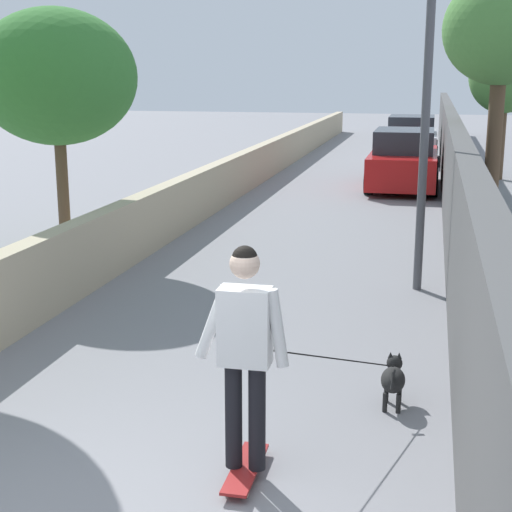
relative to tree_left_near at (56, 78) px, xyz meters
name	(u,v)px	position (x,y,z in m)	size (l,w,h in m)	color
ground_plane	(337,202)	(6.50, -3.73, -2.92)	(80.00, 80.00, 0.00)	gray
wall_left	(209,190)	(4.50, -1.17, -2.41)	(48.00, 0.30, 1.01)	tan
fence_right	(453,174)	(4.50, -6.29, -1.92)	(48.00, 0.30, 2.00)	#4C4C4C
tree_left_near	(56,78)	(0.00, 0.00, 0.00)	(2.55, 2.55, 4.00)	brown
tree_right_mid	(502,32)	(5.50, -7.12, 0.88)	(2.39, 2.39, 4.98)	brown
tree_right_distant	(505,77)	(11.50, -7.73, -0.04)	(1.97, 1.97, 3.96)	brown
lamp_post	(428,63)	(-0.67, -5.74, 0.20)	(0.36, 0.36, 4.59)	#4C4C51
skateboard	(245,469)	(-6.28, -4.59, -2.85)	(0.80, 0.21, 0.08)	maroon
person_skateboarder	(245,341)	(-6.28, -4.59, -1.82)	(0.22, 0.71, 1.73)	black
dog	(393,378)	(-4.74, -5.60, -2.64)	(1.84, 1.14, 1.06)	black
car_near	(404,161)	(9.18, -5.14, -2.20)	(4.18, 1.80, 1.54)	#B71414
car_far	(411,140)	(15.73, -5.14, -2.21)	(4.04, 1.80, 1.54)	silver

